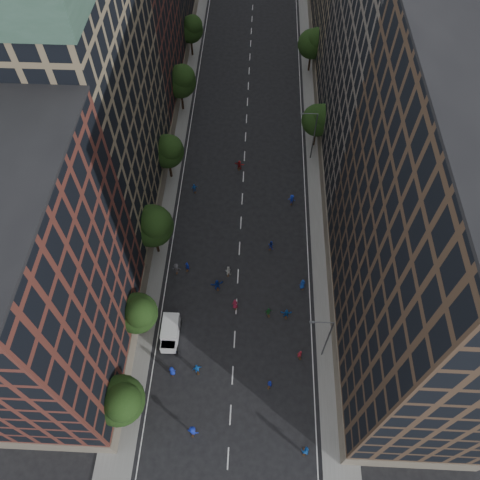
{
  "coord_description": "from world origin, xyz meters",
  "views": [
    {
      "loc": [
        1.69,
        -9.32,
        54.12
      ],
      "look_at": [
        0.07,
        27.03,
        2.0
      ],
      "focal_mm": 35.0,
      "sensor_mm": 36.0,
      "label": 1
    }
  ],
  "objects_px": {
    "streetlamp_near": "(326,337)",
    "skater_1": "(270,384)",
    "streetlamp_far": "(313,134)",
    "cargo_van": "(170,332)",
    "skater_2": "(305,450)",
    "skater_0": "(172,371)"
  },
  "relations": [
    {
      "from": "skater_0",
      "to": "skater_1",
      "type": "xyz_separation_m",
      "value": [
        11.39,
        -0.98,
        -0.07
      ]
    },
    {
      "from": "streetlamp_far",
      "to": "skater_2",
      "type": "distance_m",
      "value": 44.26
    },
    {
      "from": "cargo_van",
      "to": "skater_2",
      "type": "distance_m",
      "value": 20.24
    },
    {
      "from": "skater_2",
      "to": "skater_0",
      "type": "bearing_deg",
      "value": -17.54
    },
    {
      "from": "streetlamp_near",
      "to": "skater_1",
      "type": "distance_m",
      "value": 8.48
    },
    {
      "from": "skater_0",
      "to": "streetlamp_far",
      "type": "bearing_deg",
      "value": -118.17
    },
    {
      "from": "skater_0",
      "to": "skater_1",
      "type": "height_order",
      "value": "skater_0"
    },
    {
      "from": "cargo_van",
      "to": "skater_0",
      "type": "distance_m",
      "value": 4.68
    },
    {
      "from": "skater_2",
      "to": "streetlamp_near",
      "type": "bearing_deg",
      "value": -91.55
    },
    {
      "from": "streetlamp_near",
      "to": "skater_2",
      "type": "xyz_separation_m",
      "value": [
        -2.25,
        -11.0,
        -4.22
      ]
    },
    {
      "from": "skater_1",
      "to": "skater_2",
      "type": "relative_size",
      "value": 0.83
    },
    {
      "from": "streetlamp_near",
      "to": "streetlamp_far",
      "type": "xyz_separation_m",
      "value": [
        0.0,
        33.0,
        0.0
      ]
    },
    {
      "from": "cargo_van",
      "to": "streetlamp_far",
      "type": "bearing_deg",
      "value": 60.0
    },
    {
      "from": "skater_1",
      "to": "streetlamp_far",
      "type": "bearing_deg",
      "value": -76.92
    },
    {
      "from": "streetlamp_near",
      "to": "skater_2",
      "type": "bearing_deg",
      "value": -101.59
    },
    {
      "from": "skater_0",
      "to": "skater_1",
      "type": "bearing_deg",
      "value": 172.67
    },
    {
      "from": "streetlamp_far",
      "to": "skater_1",
      "type": "distance_m",
      "value": 37.81
    },
    {
      "from": "streetlamp_far",
      "to": "cargo_van",
      "type": "relative_size",
      "value": 2.03
    },
    {
      "from": "streetlamp_near",
      "to": "streetlamp_far",
      "type": "bearing_deg",
      "value": 90.0
    },
    {
      "from": "streetlamp_near",
      "to": "streetlamp_far",
      "type": "relative_size",
      "value": 1.0
    },
    {
      "from": "streetlamp_far",
      "to": "cargo_van",
      "type": "xyz_separation_m",
      "value": [
        -18.17,
        -31.49,
        -3.92
      ]
    },
    {
      "from": "streetlamp_near",
      "to": "skater_1",
      "type": "height_order",
      "value": "streetlamp_near"
    }
  ]
}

